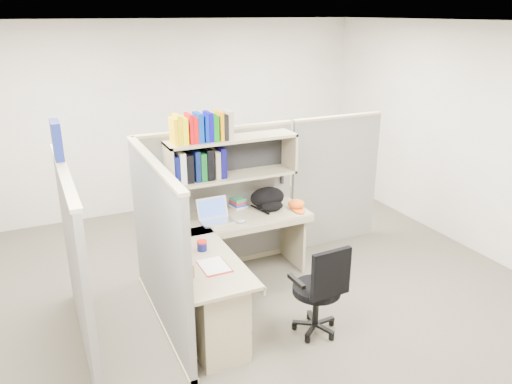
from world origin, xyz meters
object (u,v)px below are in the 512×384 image
laptop (216,211)px  snack_canister (202,245)px  task_chair (319,303)px  backpack (269,199)px  desk (223,288)px

laptop → snack_canister: laptop is taller
laptop → task_chair: 1.43m
backpack → snack_canister: size_ratio=4.15×
desk → snack_canister: 0.43m
snack_canister → task_chair: bearing=-37.9°
backpack → task_chair: (-0.16, -1.32, -0.52)m
task_chair → snack_canister: bearing=142.1°
desk → task_chair: 0.87m
desk → backpack: 1.33m
backpack → task_chair: 1.43m
laptop → task_chair: bearing=-69.1°
laptop → snack_canister: (-0.35, -0.56, -0.07)m
backpack → laptop: bearing=-168.0°
laptop → backpack: laptop is taller
snack_canister → task_chair: (0.86, -0.67, -0.45)m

